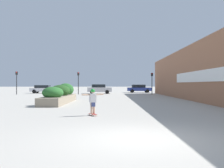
{
  "coord_description": "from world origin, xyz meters",
  "views": [
    {
      "loc": [
        -0.68,
        -6.95,
        1.51
      ],
      "look_at": [
        -0.73,
        12.86,
        1.53
      ],
      "focal_mm": 40.0,
      "sensor_mm": 36.0,
      "label": 1
    }
  ],
  "objects_px": {
    "car_leftmost": "(100,89)",
    "car_center_left": "(206,89)",
    "skateboarder": "(93,99)",
    "traffic_light_right": "(153,80)",
    "car_rightmost": "(140,88)",
    "traffic_light_left": "(79,79)",
    "traffic_light_far_left": "(17,79)",
    "car_center_right": "(44,89)",
    "skateboard": "(93,114)"
  },
  "relations": [
    {
      "from": "car_leftmost",
      "to": "car_center_left",
      "type": "distance_m",
      "value": 17.74
    },
    {
      "from": "skateboarder",
      "to": "traffic_light_right",
      "type": "bearing_deg",
      "value": 46.62
    },
    {
      "from": "car_rightmost",
      "to": "traffic_light_left",
      "type": "relative_size",
      "value": 1.31
    },
    {
      "from": "car_leftmost",
      "to": "traffic_light_right",
      "type": "distance_m",
      "value": 8.78
    },
    {
      "from": "car_center_left",
      "to": "traffic_light_left",
      "type": "xyz_separation_m",
      "value": [
        -20.75,
        -4.24,
        1.5
      ]
    },
    {
      "from": "traffic_light_far_left",
      "to": "car_rightmost",
      "type": "bearing_deg",
      "value": 23.6
    },
    {
      "from": "car_rightmost",
      "to": "car_center_right",
      "type": "bearing_deg",
      "value": -79.66
    },
    {
      "from": "car_center_left",
      "to": "car_rightmost",
      "type": "bearing_deg",
      "value": 72.94
    },
    {
      "from": "traffic_light_far_left",
      "to": "car_leftmost",
      "type": "bearing_deg",
      "value": 16.0
    },
    {
      "from": "car_center_left",
      "to": "car_center_right",
      "type": "xyz_separation_m",
      "value": [
        -27.29,
        0.28,
        -0.05
      ]
    },
    {
      "from": "car_rightmost",
      "to": "traffic_light_left",
      "type": "bearing_deg",
      "value": -52.98
    },
    {
      "from": "traffic_light_left",
      "to": "skateboarder",
      "type": "bearing_deg",
      "value": -80.77
    },
    {
      "from": "car_leftmost",
      "to": "skateboarder",
      "type": "bearing_deg",
      "value": 2.2
    },
    {
      "from": "traffic_light_left",
      "to": "traffic_light_far_left",
      "type": "xyz_separation_m",
      "value": [
        -9.03,
        -0.77,
        0.04
      ]
    },
    {
      "from": "car_center_left",
      "to": "car_rightmost",
      "type": "height_order",
      "value": "car_center_left"
    },
    {
      "from": "car_center_left",
      "to": "traffic_light_far_left",
      "type": "xyz_separation_m",
      "value": [
        -29.79,
        -5.01,
        1.54
      ]
    },
    {
      "from": "car_center_left",
      "to": "car_rightmost",
      "type": "distance_m",
      "value": 11.25
    },
    {
      "from": "traffic_light_right",
      "to": "car_center_right",
      "type": "bearing_deg",
      "value": 163.13
    },
    {
      "from": "car_rightmost",
      "to": "traffic_light_right",
      "type": "xyz_separation_m",
      "value": [
        1.0,
        -8.34,
        1.44
      ]
    },
    {
      "from": "skateboarder",
      "to": "car_rightmost",
      "type": "xyz_separation_m",
      "value": [
        5.84,
        33.17,
        -0.06
      ]
    },
    {
      "from": "skateboarder",
      "to": "car_leftmost",
      "type": "bearing_deg",
      "value": 64.22
    },
    {
      "from": "car_rightmost",
      "to": "traffic_light_left",
      "type": "distance_m",
      "value": 12.62
    },
    {
      "from": "car_center_right",
      "to": "car_rightmost",
      "type": "relative_size",
      "value": 0.99
    },
    {
      "from": "car_center_right",
      "to": "traffic_light_right",
      "type": "relative_size",
      "value": 1.34
    },
    {
      "from": "car_leftmost",
      "to": "car_rightmost",
      "type": "bearing_deg",
      "value": 124.97
    },
    {
      "from": "car_center_right",
      "to": "traffic_light_right",
      "type": "xyz_separation_m",
      "value": [
        17.54,
        -5.32,
        1.47
      ]
    },
    {
      "from": "traffic_light_left",
      "to": "traffic_light_right",
      "type": "distance_m",
      "value": 11.03
    },
    {
      "from": "car_leftmost",
      "to": "car_center_right",
      "type": "height_order",
      "value": "car_leftmost"
    },
    {
      "from": "skateboarder",
      "to": "car_center_right",
      "type": "bearing_deg",
      "value": 81.56
    },
    {
      "from": "car_leftmost",
      "to": "car_center_left",
      "type": "xyz_separation_m",
      "value": [
        17.68,
        1.54,
        -0.0
      ]
    },
    {
      "from": "skateboarder",
      "to": "car_center_right",
      "type": "height_order",
      "value": "car_center_right"
    },
    {
      "from": "traffic_light_right",
      "to": "car_leftmost",
      "type": "bearing_deg",
      "value": 156.22
    },
    {
      "from": "skateboard",
      "to": "car_center_right",
      "type": "height_order",
      "value": "car_center_right"
    },
    {
      "from": "traffic_light_left",
      "to": "skateboard",
      "type": "bearing_deg",
      "value": -80.77
    },
    {
      "from": "car_leftmost",
      "to": "traffic_light_right",
      "type": "bearing_deg",
      "value": 66.22
    },
    {
      "from": "car_rightmost",
      "to": "car_center_left",
      "type": "bearing_deg",
      "value": 72.94
    },
    {
      "from": "skateboarder",
      "to": "car_rightmost",
      "type": "relative_size",
      "value": 0.28
    },
    {
      "from": "car_leftmost",
      "to": "car_center_right",
      "type": "xyz_separation_m",
      "value": [
        -9.61,
        1.83,
        -0.06
      ]
    },
    {
      "from": "traffic_light_far_left",
      "to": "car_center_right",
      "type": "bearing_deg",
      "value": 64.76
    },
    {
      "from": "skateboard",
      "to": "car_center_left",
      "type": "bearing_deg",
      "value": 32.97
    },
    {
      "from": "skateboard",
      "to": "car_leftmost",
      "type": "xyz_separation_m",
      "value": [
        -1.09,
        28.32,
        0.71
      ]
    },
    {
      "from": "car_center_left",
      "to": "car_rightmost",
      "type": "xyz_separation_m",
      "value": [
        -10.75,
        3.3,
        -0.02
      ]
    },
    {
      "from": "skateboarder",
      "to": "skateboard",
      "type": "bearing_deg",
      "value": 88.58
    },
    {
      "from": "car_rightmost",
      "to": "skateboard",
      "type": "bearing_deg",
      "value": -9.98
    },
    {
      "from": "skateboarder",
      "to": "traffic_light_left",
      "type": "bearing_deg",
      "value": 71.25
    },
    {
      "from": "traffic_light_right",
      "to": "skateboarder",
      "type": "bearing_deg",
      "value": -105.4
    },
    {
      "from": "car_center_left",
      "to": "skateboard",
      "type": "bearing_deg",
      "value": 150.95
    },
    {
      "from": "skateboard",
      "to": "skateboarder",
      "type": "xyz_separation_m",
      "value": [
        0.0,
        -0.0,
        0.75
      ]
    },
    {
      "from": "traffic_light_left",
      "to": "traffic_light_far_left",
      "type": "height_order",
      "value": "traffic_light_far_left"
    },
    {
      "from": "car_center_right",
      "to": "car_rightmost",
      "type": "xyz_separation_m",
      "value": [
        16.54,
        3.02,
        0.03
      ]
    }
  ]
}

